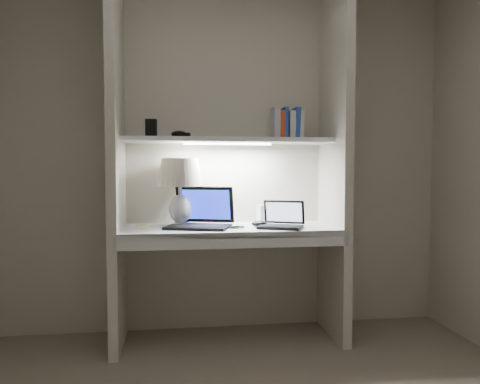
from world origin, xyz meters
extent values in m
cube|color=beige|center=(0.00, 1.50, 1.25)|extent=(3.20, 0.01, 2.50)
cube|color=beige|center=(-0.73, 1.23, 1.25)|extent=(0.06, 0.55, 2.50)
cube|color=beige|center=(0.73, 1.23, 1.25)|extent=(0.06, 0.55, 2.50)
cube|color=white|center=(0.00, 1.23, 0.75)|extent=(1.40, 0.55, 0.04)
cube|color=silver|center=(0.00, 0.96, 0.72)|extent=(1.46, 0.03, 0.10)
cube|color=silver|center=(0.00, 1.32, 1.35)|extent=(1.40, 0.36, 0.03)
cube|color=white|center=(0.00, 1.32, 1.33)|extent=(0.60, 0.04, 0.02)
cylinder|color=white|center=(-0.32, 1.33, 0.78)|extent=(0.11, 0.11, 0.02)
ellipsoid|color=white|center=(-0.32, 1.33, 0.88)|extent=(0.16, 0.16, 0.20)
cylinder|color=white|center=(-0.32, 1.33, 1.00)|extent=(0.02, 0.02, 0.08)
sphere|color=#FFD899|center=(-0.32, 1.33, 1.08)|extent=(0.05, 0.05, 0.05)
cube|color=black|center=(-0.21, 1.18, 0.78)|extent=(0.47, 0.39, 0.02)
cube|color=black|center=(-0.21, 1.18, 0.79)|extent=(0.38, 0.29, 0.00)
cube|color=black|center=(-0.15, 1.34, 0.91)|extent=(0.40, 0.19, 0.25)
cube|color=#1626C1|center=(-0.16, 1.33, 0.91)|extent=(0.35, 0.16, 0.20)
cube|color=black|center=(0.32, 1.10, 0.78)|extent=(0.33, 0.29, 0.02)
cube|color=black|center=(0.32, 1.10, 0.79)|extent=(0.27, 0.22, 0.00)
cube|color=black|center=(0.37, 1.20, 0.87)|extent=(0.27, 0.17, 0.16)
cube|color=silver|center=(0.37, 1.20, 0.87)|extent=(0.23, 0.14, 0.13)
cube|color=silver|center=(0.28, 1.45, 0.83)|extent=(0.11, 0.09, 0.13)
ellipsoid|color=black|center=(0.20, 1.20, 0.79)|extent=(0.12, 0.09, 0.04)
torus|color=black|center=(0.05, 1.16, 0.78)|extent=(0.11, 0.11, 0.01)
cube|color=#F7FB34|center=(-0.57, 1.25, 0.77)|extent=(0.10, 0.10, 0.00)
cube|color=white|center=(0.54, 1.43, 1.47)|extent=(0.03, 0.15, 0.20)
cube|color=#2B52AC|center=(0.51, 1.43, 1.48)|extent=(0.04, 0.15, 0.23)
cube|color=silver|center=(0.47, 1.43, 1.47)|extent=(0.04, 0.15, 0.20)
cube|color=#2754AD|center=(0.42, 1.43, 1.48)|extent=(0.03, 0.15, 0.23)
cube|color=red|center=(0.39, 1.43, 1.47)|extent=(0.03, 0.15, 0.20)
cube|color=#BABBBF|center=(0.36, 1.43, 1.48)|extent=(0.04, 0.15, 0.23)
cube|color=black|center=(-0.51, 1.33, 1.43)|extent=(0.08, 0.06, 0.12)
ellipsoid|color=black|center=(-0.33, 1.32, 1.39)|extent=(0.12, 0.10, 0.05)
camera|label=1|loc=(-0.36, -1.86, 1.17)|focal=35.00mm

